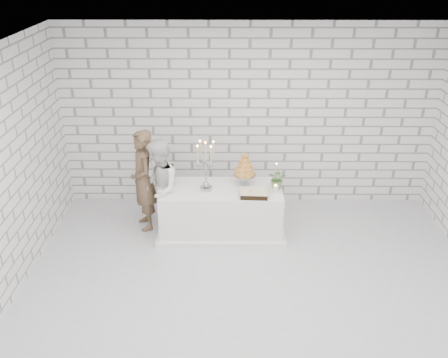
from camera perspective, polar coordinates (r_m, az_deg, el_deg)
ground at (r=6.43m, az=3.40°, el=-12.94°), size 6.00×5.00×0.01m
ceiling at (r=5.13m, az=4.29°, el=14.24°), size 6.00×5.00×0.01m
wall_back at (r=7.93m, az=2.86°, el=7.23°), size 6.00×0.01×3.00m
wall_front at (r=3.57m, az=5.98°, el=-19.24°), size 6.00×0.01×3.00m
cake_table at (r=7.41m, az=-0.33°, el=-3.69°), size 1.80×0.80×0.75m
groom at (r=7.46m, az=-9.39°, el=-0.18°), size 0.56×0.68×1.59m
bride at (r=7.28m, az=-7.54°, el=-1.11°), size 0.63×0.78×1.51m
candelabra at (r=7.03m, az=-2.14°, el=1.50°), size 0.35×0.35×0.76m
croquembouche at (r=7.25m, az=2.43°, el=1.24°), size 0.36×0.36×0.52m
chocolate_cake at (r=7.01m, az=3.51°, el=-1.70°), size 0.40×0.29×0.08m
pillar_candle at (r=7.11m, az=6.03°, el=-1.21°), size 0.09×0.09×0.12m
extra_taper at (r=7.34m, az=6.08°, el=0.58°), size 0.07×0.07×0.32m
flowers at (r=7.22m, az=6.30°, el=0.02°), size 0.34×0.32×0.30m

